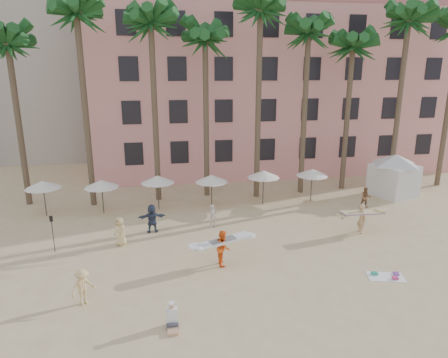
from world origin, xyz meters
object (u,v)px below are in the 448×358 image
pink_hotel (268,90)px  carrier_white (223,247)px  cabana (394,171)px  carrier_yellow (362,217)px

pink_hotel → carrier_white: (-8.65, -22.79, -6.97)m
cabana → carrier_yellow: (-6.40, -6.84, -0.99)m
cabana → carrier_yellow: size_ratio=1.85×
cabana → carrier_white: size_ratio=1.76×
carrier_yellow → carrier_white: 9.89m
pink_hotel → carrier_white: bearing=-110.8°
cabana → carrier_white: 18.62m
cabana → carrier_yellow: bearing=-133.1°
pink_hotel → carrier_white: size_ratio=10.75×
cabana → carrier_yellow: cabana is taller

